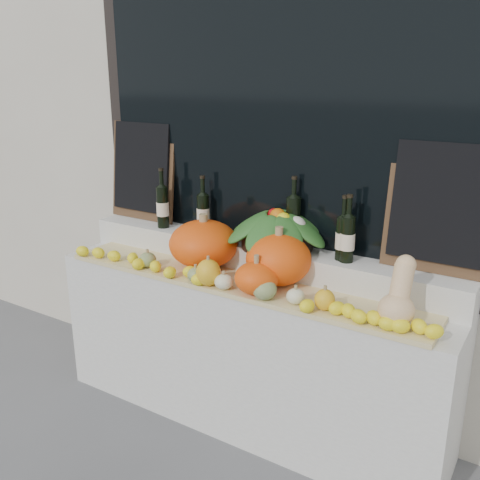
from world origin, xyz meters
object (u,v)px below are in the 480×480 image
at_px(pumpkin_left, 204,244).
at_px(wine_bottle_tall, 293,222).
at_px(pumpkin_right, 279,259).
at_px(produce_bowl, 278,228).
at_px(butternut_squash, 399,298).

height_order(pumpkin_left, wine_bottle_tall, wine_bottle_tall).
distance_m(pumpkin_right, wine_bottle_tall, 0.27).
xyz_separation_m(produce_bowl, wine_bottle_tall, (0.07, 0.05, 0.04)).
height_order(pumpkin_right, butternut_squash, butternut_squash).
relative_size(pumpkin_right, wine_bottle_tall, 0.87).
height_order(pumpkin_left, produce_bowl, produce_bowl).
bearing_deg(pumpkin_right, wine_bottle_tall, 98.07).
distance_m(pumpkin_right, butternut_squash, 0.67).
bearing_deg(produce_bowl, pumpkin_right, -59.75).
bearing_deg(pumpkin_right, butternut_squash, -11.01).
distance_m(produce_bowl, wine_bottle_tall, 0.09).
bearing_deg(wine_bottle_tall, pumpkin_left, -154.89).
relative_size(pumpkin_left, pumpkin_right, 1.16).
bearing_deg(pumpkin_left, butternut_squash, -6.91).
height_order(pumpkin_left, butternut_squash, butternut_squash).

